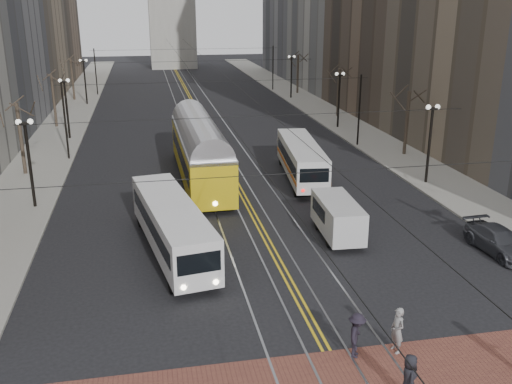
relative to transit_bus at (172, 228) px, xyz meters
name	(u,v)px	position (x,y,z in m)	size (l,w,h in m)	color
ground	(319,337)	(5.28, -9.32, -1.39)	(260.00, 260.00, 0.00)	black
sidewalk_left	(65,125)	(-9.72, 35.68, -1.31)	(5.00, 140.00, 0.15)	gray
sidewalk_right	(329,115)	(20.28, 35.68, -1.31)	(5.00, 140.00, 0.15)	gray
streetcar_rails	(202,120)	(5.28, 35.68, -1.39)	(4.80, 130.00, 0.02)	gray
centre_lines	(202,120)	(5.28, 35.68, -1.38)	(0.42, 130.00, 0.01)	gold
lamp_posts	(221,125)	(5.28, 19.43, 1.41)	(27.60, 57.20, 5.60)	black
street_trees	(212,111)	(5.28, 25.93, 1.41)	(31.68, 53.28, 5.60)	#382D23
trolley_wires	(212,102)	(5.28, 25.52, 2.38)	(25.96, 120.00, 6.60)	black
transit_bus	(172,228)	(0.00, 0.00, 0.00)	(2.32, 11.12, 2.78)	silver
streetcar	(200,156)	(2.78, 12.78, 0.48)	(2.95, 15.90, 3.75)	gold
rear_bus	(301,161)	(10.28, 11.71, -0.01)	(2.30, 10.56, 2.75)	white
cargo_van	(337,219)	(9.28, 0.33, -0.29)	(1.91, 4.96, 2.19)	silver
sedan_grey	(300,159)	(10.98, 14.50, -0.63)	(1.78, 4.43, 1.51)	#393A40
sedan_parked	(499,241)	(17.08, -3.31, -0.72)	(1.87, 4.59, 1.33)	#414349
pedestrian_a	(409,377)	(7.10, -13.48, -0.53)	(0.82, 0.54, 1.69)	black
pedestrian_b	(397,330)	(7.87, -10.82, -0.46)	(0.67, 0.44, 1.83)	gray
pedestrian_d	(357,335)	(6.24, -10.82, -0.48)	(1.16, 0.66, 1.79)	black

